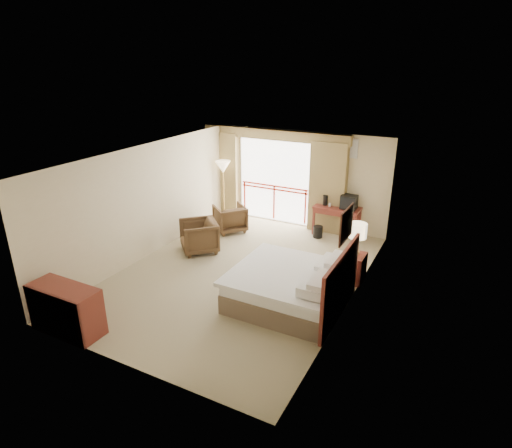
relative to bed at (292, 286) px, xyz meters
The scene contains 29 objects.
floor 1.66m from the bed, 158.15° to the left, with size 7.00×7.00×0.00m, color gray.
ceiling 2.83m from the bed, 158.15° to the left, with size 7.00×7.00×0.00m, color white.
wall_back 4.47m from the bed, 110.05° to the left, with size 5.00×5.00×0.00m, color beige.
wall_front 3.41m from the bed, 117.29° to the right, with size 5.00×5.00×0.00m, color beige.
wall_left 4.16m from the bed, behind, with size 7.00×7.00×0.00m, color beige.
wall_right 1.52m from the bed, 30.87° to the left, with size 7.00×7.00×0.00m, color beige.
balcony_door 4.75m from the bed, 119.37° to the left, with size 2.40×2.40×0.00m, color white.
balcony_railing 4.68m from the bed, 119.49° to the left, with size 2.09×0.03×1.02m.
curtain_left 5.65m from the bed, 134.97° to the left, with size 1.00×0.26×2.50m, color olive.
curtain_right 4.10m from the bed, 99.29° to the left, with size 1.00×0.26×2.50m, color olive.
valance 5.08m from the bed, 119.98° to the left, with size 4.40×0.22×0.28m, color olive.
hvac_vent 4.53m from the bed, 92.76° to the left, with size 0.50×0.04×0.50m, color silver.
bed is the anchor object (origin of this frame).
headboard 1.00m from the bed, ahead, with size 0.06×2.10×1.30m, color maroon.
framed_art 1.77m from the bed, ahead, with size 0.04×0.72×0.60m.
nightstand 1.69m from the bed, 60.36° to the left, with size 0.44×0.52×0.62m, color maroon.
table_lamp 1.89m from the bed, 61.18° to the left, with size 0.38×0.38×0.67m.
phone 1.56m from the bed, 59.21° to the left, with size 0.20×0.16×0.09m, color black.
desk 3.87m from the bed, 94.38° to the left, with size 1.23×0.59×0.80m.
tv 3.84m from the bed, 89.93° to the left, with size 0.41×0.33×0.37m.
coffee_maker 3.90m from the bed, 99.63° to the left, with size 0.13×0.13×0.29m, color black.
cup 3.81m from the bed, 97.52° to the left, with size 0.07×0.07×0.09m, color white.
wastebasket 3.47m from the bed, 101.16° to the left, with size 0.25×0.25×0.32m, color black.
armchair_far 4.08m from the bed, 137.97° to the left, with size 0.79×0.82×0.74m, color #432E1C.
armchair_near 3.26m from the bed, 158.26° to the left, with size 0.85×0.88×0.80m, color #432E1C.
side_table 3.75m from the bed, 150.21° to the left, with size 0.45×0.45×0.49m.
book 3.75m from the bed, 150.21° to the left, with size 0.18×0.24×0.02m, color white.
floor_lamp 5.28m from the bed, 136.24° to the left, with size 0.44×0.44×1.74m.
dresser 4.13m from the bed, 139.57° to the right, with size 1.32×0.56×0.88m.
Camera 1 is at (4.26, -7.43, 4.55)m, focal length 30.00 mm.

